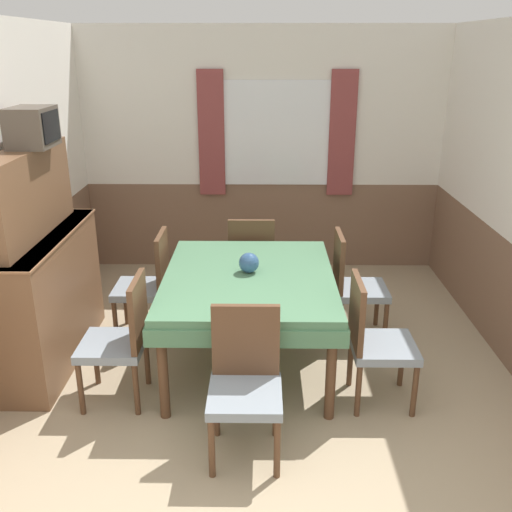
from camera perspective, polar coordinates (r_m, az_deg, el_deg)
wall_back at (r=6.28m, az=0.78°, el=10.44°), size 4.26×0.10×2.60m
wall_left at (r=4.71m, az=-23.96°, el=5.16°), size 0.05×4.44×2.60m
dining_table at (r=4.34m, az=-0.65°, el=-3.12°), size 1.31×1.60×0.77m
chair_left_near at (r=4.09m, az=-13.22°, el=-7.86°), size 0.44×0.44×0.93m
chair_head_near at (r=3.52m, az=-1.02°, el=-12.23°), size 0.44×0.44×0.93m
chair_head_window at (r=5.35m, az=-0.40°, el=-0.43°), size 0.44×0.44×0.93m
chair_left_far at (r=4.95m, az=-10.66°, el=-2.54°), size 0.44×0.44×0.93m
chair_right_near at (r=4.05m, az=11.75°, el=-8.04°), size 0.44×0.44×0.93m
chair_right_far at (r=4.92m, az=9.70°, el=-2.64°), size 0.44×0.44×0.93m
sideboard at (r=4.70m, az=-20.61°, el=-1.83°), size 0.46×1.48×1.69m
tv at (r=4.54m, az=-21.44°, el=11.90°), size 0.29×0.39×0.29m
vase at (r=4.32m, az=-0.66°, el=-0.68°), size 0.15×0.15×0.15m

